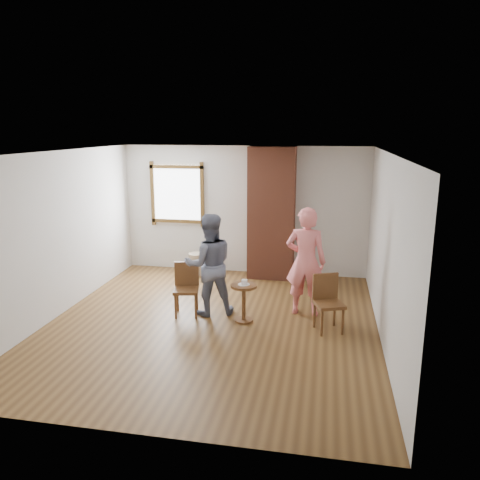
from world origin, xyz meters
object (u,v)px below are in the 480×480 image
object	(u,v)px
side_table	(244,297)
person_pink	(306,262)
dining_chair_right	(327,299)
dining_chair_left	(186,286)
stoneware_crock	(197,264)
man	(209,265)

from	to	relation	value
side_table	person_pink	bearing A→B (deg)	28.14
person_pink	dining_chair_right	bearing A→B (deg)	128.67
dining_chair_left	dining_chair_right	bearing A→B (deg)	-17.57
dining_chair_right	person_pink	bearing A→B (deg)	101.93
stoneware_crock	man	distance (m)	2.23
dining_chair_right	stoneware_crock	bearing A→B (deg)	117.80
stoneware_crock	side_table	distance (m)	2.62
dining_chair_left	side_table	world-z (taller)	dining_chair_left
dining_chair_right	man	world-z (taller)	man
stoneware_crock	side_table	world-z (taller)	side_table
dining_chair_left	side_table	xyz separation A→B (m)	(0.97, -0.16, -0.07)
dining_chair_left	dining_chair_right	distance (m)	2.25
dining_chair_right	side_table	distance (m)	1.27
dining_chair_right	side_table	bearing A→B (deg)	155.93
side_table	person_pink	xyz separation A→B (m)	(0.91, 0.49, 0.48)
dining_chair_left	person_pink	bearing A→B (deg)	-2.13
dining_chair_right	person_pink	xyz separation A→B (m)	(-0.36, 0.54, 0.41)
dining_chair_right	person_pink	size ratio (longest dim) A/B	0.48
dining_chair_right	man	xyz separation A→B (m)	(-1.87, 0.28, 0.35)
man	person_pink	world-z (taller)	person_pink
side_table	man	xyz separation A→B (m)	(-0.60, 0.22, 0.42)
dining_chair_right	side_table	size ratio (longest dim) A/B	1.40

